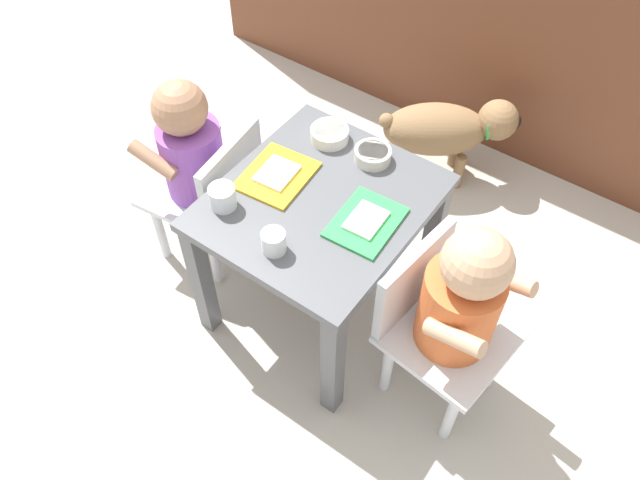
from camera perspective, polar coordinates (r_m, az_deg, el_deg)
The scene contains 12 objects.
ground_plane at distance 1.94m, azimuth -0.00°, elevation -5.53°, with size 7.00×7.00×0.00m, color #B2ADA3.
kitchen_cabinet_back at distance 2.38m, azimuth 16.52°, elevation 18.92°, with size 2.26×0.36×0.85m, color brown.
dining_table at distance 1.64m, azimuth -0.00°, elevation 1.57°, with size 0.49×0.55×0.45m.
seated_child_left at distance 1.81m, azimuth -11.02°, elevation 7.27°, with size 0.31×0.31×0.63m.
seated_child_right at distance 1.49m, azimuth 12.07°, elevation -5.37°, with size 0.31×0.31×0.64m.
dog at distance 2.18m, azimuth 11.15°, elevation 9.64°, with size 0.42×0.35×0.31m.
food_tray_left at distance 1.63m, azimuth -3.87°, elevation 5.78°, with size 0.17×0.20×0.02m.
food_tray_right at distance 1.53m, azimuth 4.08°, elevation 1.61°, with size 0.15×0.19×0.02m.
water_cup_left at distance 1.56m, azimuth -8.64°, elevation 3.71°, with size 0.07×0.07×0.06m.
water_cup_right at distance 1.46m, azimuth -4.13°, elevation -0.25°, with size 0.06×0.06×0.06m.
veggie_bowl_far at distance 1.67m, azimuth 4.70°, elevation 7.58°, with size 0.10×0.10×0.03m.
cereal_bowl_left_side at distance 1.72m, azimuth 0.85°, elevation 9.40°, with size 0.10×0.10×0.03m.
Camera 1 is at (0.63, -0.87, 1.61)m, focal length 36.05 mm.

